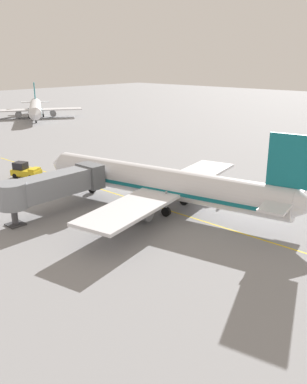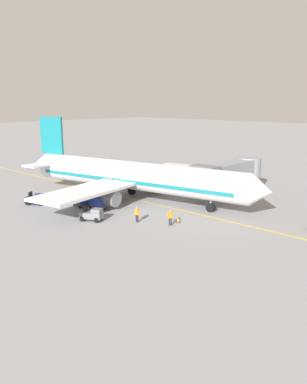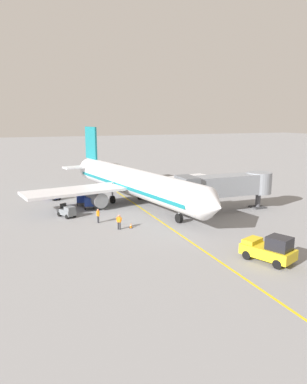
{
  "view_description": "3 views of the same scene",
  "coord_description": "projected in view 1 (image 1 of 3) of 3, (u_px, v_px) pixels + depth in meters",
  "views": [
    {
      "loc": [
        -35.83,
        -31.56,
        17.69
      ],
      "look_at": [
        -1.02,
        0.21,
        2.27
      ],
      "focal_mm": 38.15,
      "sensor_mm": 36.0,
      "label": 1
    },
    {
      "loc": [
        36.3,
        37.56,
        12.91
      ],
      "look_at": [
        2.69,
        5.93,
        2.39
      ],
      "focal_mm": 37.44,
      "sensor_mm": 36.0,
      "label": 2
    },
    {
      "loc": [
        16.11,
        48.57,
        12.16
      ],
      "look_at": [
        -1.21,
        4.33,
        2.48
      ],
      "focal_mm": 34.18,
      "sensor_mm": 36.0,
      "label": 3
    }
  ],
  "objects": [
    {
      "name": "gate_lead_in_line",
      "position": [
        160.0,
        208.0,
        50.88
      ],
      "size": [
        0.24,
        80.0,
        0.01
      ],
      "primitive_type": "cube",
      "color": "gold",
      "rests_on": "ground"
    },
    {
      "name": "distant_taxiing_airliner",
      "position": [
        35.0,
        108.0,
        127.06
      ],
      "size": [
        26.69,
        31.53,
        10.1
      ],
      "color": "silver",
      "rests_on": "ground"
    },
    {
      "name": "ground_crew_loader",
      "position": [
        223.0,
        196.0,
        52.13
      ],
      "size": [
        0.72,
        0.34,
        1.69
      ],
      "color": "#232328",
      "rests_on": "ground"
    },
    {
      "name": "ground_plane",
      "position": [
        160.0,
        208.0,
        50.88
      ],
      "size": [
        400.0,
        400.0,
        0.0
      ],
      "primitive_type": "plane",
      "color": "gray"
    },
    {
      "name": "ground_crew_wing_walker",
      "position": [
        154.0,
        178.0,
        60.39
      ],
      "size": [
        0.28,
        0.73,
        1.69
      ],
      "color": "#232328",
      "rests_on": "ground"
    },
    {
      "name": "baggage_cart_second_in_train",
      "position": [
        210.0,
        191.0,
        54.1
      ],
      "size": [
        1.72,
        2.98,
        1.58
      ],
      "color": "#4C4C51",
      "rests_on": "ground"
    },
    {
      "name": "pushback_tractor",
      "position": [
        25.0,
        171.0,
        63.5
      ],
      "size": [
        3.74,
        4.91,
        2.4
      ],
      "color": "gold",
      "rests_on": "ground"
    },
    {
      "name": "parked_airliner",
      "position": [
        164.0,
        183.0,
        49.91
      ],
      "size": [
        30.44,
        37.19,
        10.63
      ],
      "color": "silver",
      "rests_on": "ground"
    },
    {
      "name": "jet_bridge",
      "position": [
        53.0,
        185.0,
        48.15
      ],
      "size": [
        13.58,
        3.5,
        4.98
      ],
      "color": "gray",
      "rests_on": "ground"
    },
    {
      "name": "baggage_tug_lead",
      "position": [
        187.0,
        180.0,
        60.05
      ],
      "size": [
        2.16,
        2.77,
        1.62
      ],
      "color": "slate",
      "rests_on": "ground"
    },
    {
      "name": "baggage_tug_trailing",
      "position": [
        255.0,
        195.0,
        53.42
      ],
      "size": [
        2.31,
        2.76,
        1.62
      ],
      "color": "navy",
      "rests_on": "ground"
    },
    {
      "name": "safety_cone_nose_left",
      "position": [
        124.0,
        182.0,
        60.7
      ],
      "size": [
        0.36,
        0.36,
        0.59
      ],
      "color": "black",
      "rests_on": "ground"
    },
    {
      "name": "baggage_cart_front",
      "position": [
        191.0,
        188.0,
        55.34
      ],
      "size": [
        1.72,
        2.98,
        1.58
      ],
      "color": "#4C4C51",
      "rests_on": "ground"
    },
    {
      "name": "ground_crew_marshaller",
      "position": [
        130.0,
        175.0,
        61.48
      ],
      "size": [
        0.67,
        0.44,
        1.69
      ],
      "color": "#232328",
      "rests_on": "ground"
    }
  ]
}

